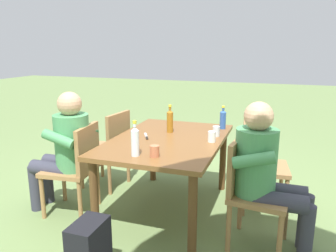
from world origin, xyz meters
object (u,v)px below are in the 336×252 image
chair_far_left (256,161)px  cup_glass (216,131)px  chair_far_right (250,187)px  table_knife (146,137)px  person_in_white_shirt (66,147)px  bottle_clear (135,141)px  chair_near_left (110,145)px  bottle_blue (223,119)px  person_in_plaid_shirt (266,170)px  cup_white (212,137)px  cup_terracotta (155,151)px  bottle_amber (170,120)px  chair_near_right (77,164)px  dining_table (168,147)px

chair_far_left → cup_glass: size_ratio=8.88×
chair_far_right → chair_far_left: size_ratio=1.00×
cup_glass → table_knife: bearing=-68.6°
person_in_white_shirt → chair_far_left: bearing=110.9°
bottle_clear → chair_near_left: bearing=-140.8°
person_in_white_shirt → chair_near_left: bearing=170.5°
table_knife → bottle_blue: bearing=131.6°
person_in_plaid_shirt → table_knife: (-0.31, -1.12, 0.08)m
bottle_blue → table_knife: bearing=-48.4°
bottle_clear → person_in_white_shirt: bearing=-105.6°
bottle_clear → cup_white: size_ratio=2.92×
cup_terracotta → table_knife: (-0.51, -0.28, -0.04)m
bottle_amber → table_knife: bottle_amber is taller
chair_near_right → chair_far_left: (-0.64, 1.60, 0.00)m
chair_far_right → cup_glass: (-0.55, -0.39, 0.29)m
cup_terracotta → cup_glass: 0.83m
cup_glass → chair_near_right: bearing=-65.7°
dining_table → cup_glass: bearing=118.6°
cup_glass → cup_white: size_ratio=1.00×
dining_table → bottle_amber: 0.31m
dining_table → bottle_clear: bearing=-8.1°
cup_glass → bottle_blue: bearing=178.7°
person_in_plaid_shirt → bottle_amber: bearing=-119.9°
dining_table → chair_far_right: 0.87m
chair_far_right → cup_terracotta: bearing=-74.0°
bottle_clear → bottle_blue: size_ratio=1.18×
person_in_white_shirt → cup_white: person_in_white_shirt is taller
bottle_blue → cup_glass: size_ratio=2.48×
chair_near_right → bottle_blue: (-0.86, 1.22, 0.35)m
bottle_clear → chair_near_right: bearing=-108.4°
bottle_amber → dining_table: bearing=14.2°
chair_near_left → cup_glass: (0.10, 1.21, 0.29)m
chair_near_left → cup_white: chair_near_left is taller
chair_near_left → person_in_plaid_shirt: person_in_plaid_shirt is taller
cup_terracotta → chair_far_right: bearing=106.0°
dining_table → bottle_clear: 0.60m
chair_far_right → chair_far_left: bearing=180.0°
chair_near_right → bottle_clear: bearing=71.6°
chair_near_right → person_in_plaid_shirt: bearing=89.7°
chair_far_right → person_in_white_shirt: person_in_white_shirt is taller
chair_near_right → chair_far_left: size_ratio=1.00×
bottle_blue → chair_far_left: bearing=59.8°
person_in_white_shirt → cup_terracotta: person_in_white_shirt is taller
person_in_white_shirt → bottle_amber: 1.03m
person_in_plaid_shirt → bottle_blue: size_ratio=4.85×
person_in_white_shirt → cup_glass: size_ratio=12.03×
table_knife → cup_terracotta: bearing=29.1°
dining_table → person_in_white_shirt: (0.33, -0.91, 0.01)m
bottle_amber → bottle_clear: bearing=-1.7°
person_in_white_shirt → cup_terracotta: 1.01m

